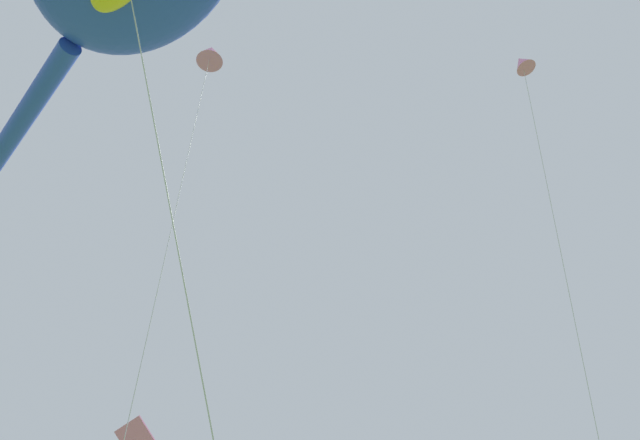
# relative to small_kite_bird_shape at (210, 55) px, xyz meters

# --- Properties ---
(small_kite_bird_shape) EXTENTS (2.86, 3.83, 20.54)m
(small_kite_bird_shape) POSITION_rel_small_kite_bird_shape_xyz_m (0.00, 0.00, 0.00)
(small_kite_bird_shape) COLOR pink
(small_kite_bird_shape) RESTS_ON ground
(small_kite_box_yellow) EXTENTS (1.56, 2.47, 20.11)m
(small_kite_box_yellow) POSITION_rel_small_kite_bird_shape_xyz_m (8.45, -8.70, -0.44)
(small_kite_box_yellow) COLOR pink
(small_kite_box_yellow) RESTS_ON ground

